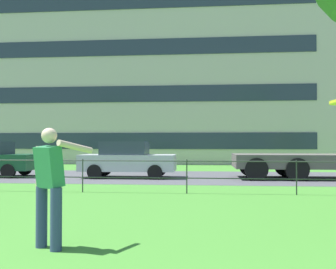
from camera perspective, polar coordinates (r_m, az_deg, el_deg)
street_strip at (r=17.38m, az=-6.83°, el=-6.10°), size 80.00×6.57×0.01m
park_fence at (r=12.04m, az=-12.41°, el=-5.12°), size 31.47×0.04×1.00m
person_thrower at (r=5.78m, az=-16.97°, el=-6.86°), size 0.76×0.67×1.71m
car_silver_center at (r=16.65m, az=-5.96°, el=-3.64°), size 4.01×1.84×1.54m
apartment_building_background at (r=34.89m, az=-7.13°, el=7.26°), size 35.48×15.43×13.21m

